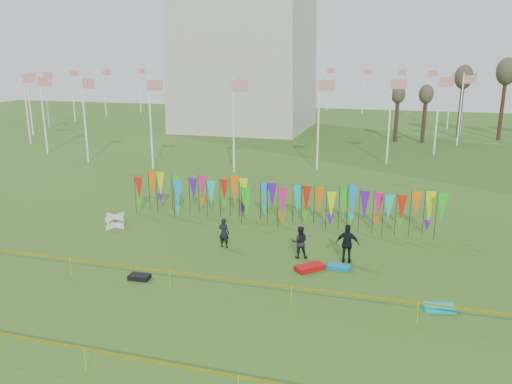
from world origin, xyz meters
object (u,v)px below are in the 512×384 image
(kite_bag_black, at_px, (139,277))
(kite_bag_teal, at_px, (439,308))
(box_kite, at_px, (115,221))
(person_right, at_px, (347,244))
(person_left, at_px, (224,233))
(kite_bag_red, at_px, (310,268))
(person_mid, at_px, (300,242))
(kite_bag_turquoise, at_px, (339,267))

(kite_bag_black, xyz_separation_m, kite_bag_teal, (12.64, 0.71, 0.01))
(box_kite, xyz_separation_m, person_right, (13.46, -1.42, 0.56))
(person_left, height_order, kite_bag_teal, person_left)
(person_right, relative_size, kite_bag_black, 2.09)
(person_right, bearing_deg, box_kite, -5.93)
(person_left, distance_m, person_right, 6.35)
(person_right, bearing_deg, person_left, -2.10)
(kite_bag_red, xyz_separation_m, kite_bag_black, (-7.11, -3.08, -0.02))
(kite_bag_red, bearing_deg, box_kite, 166.73)
(person_left, xyz_separation_m, kite_bag_red, (4.80, -1.64, -0.67))
(kite_bag_black, bearing_deg, person_mid, 34.97)
(kite_bag_red, bearing_deg, person_right, 42.11)
(person_right, distance_m, kite_bag_turquoise, 1.28)
(kite_bag_red, distance_m, kite_bag_teal, 6.02)
(box_kite, bearing_deg, kite_bag_turquoise, -10.03)
(person_left, distance_m, kite_bag_red, 5.11)
(person_left, relative_size, kite_bag_red, 1.16)
(person_left, relative_size, kite_bag_teal, 1.36)
(person_mid, relative_size, kite_bag_black, 1.78)
(kite_bag_turquoise, bearing_deg, person_left, 169.21)
(person_right, bearing_deg, kite_bag_black, 27.44)
(kite_bag_turquoise, height_order, kite_bag_red, kite_bag_red)
(box_kite, height_order, person_right, person_right)
(person_mid, xyz_separation_m, person_right, (2.30, 0.04, 0.14))
(person_right, bearing_deg, person_mid, 1.02)
(person_mid, relative_size, kite_bag_red, 1.20)
(kite_bag_black, bearing_deg, kite_bag_red, 23.45)
(kite_bag_teal, bearing_deg, kite_bag_turquoise, 146.11)
(person_left, height_order, kite_bag_black, person_left)
(kite_bag_turquoise, bearing_deg, kite_bag_black, -157.01)
(kite_bag_black, relative_size, kite_bag_teal, 0.79)
(person_mid, bearing_deg, kite_bag_red, 105.79)
(person_left, height_order, person_right, person_right)
(person_mid, height_order, kite_bag_red, person_mid)
(box_kite, xyz_separation_m, kite_bag_teal, (17.44, -5.19, -0.29))
(person_left, xyz_separation_m, kite_bag_turquoise, (6.08, -1.16, -0.69))
(person_mid, height_order, kite_bag_teal, person_mid)
(person_mid, distance_m, kite_bag_turquoise, 2.34)
(person_left, distance_m, kite_bag_black, 5.30)
(person_left, bearing_deg, kite_bag_red, 166.04)
(person_right, bearing_deg, kite_bag_teal, 136.67)
(box_kite, distance_m, kite_bag_black, 7.61)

